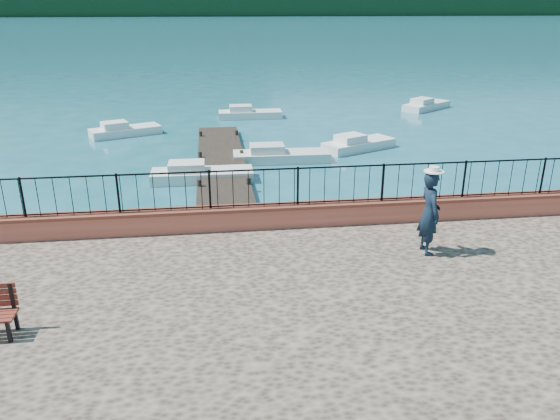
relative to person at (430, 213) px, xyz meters
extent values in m
plane|color=#19596B|center=(-2.38, -1.73, -2.16)|extent=(2000.00, 2000.00, 0.00)
cube|color=#CB6349|center=(-2.38, 1.97, -0.67)|extent=(28.00, 0.46, 0.58)
cube|color=black|center=(-2.38, 1.97, 0.09)|extent=(27.00, 0.05, 0.95)
cube|color=#2D231C|center=(-4.38, 10.27, -2.01)|extent=(2.00, 16.00, 0.30)
ellipsoid|color=#142D23|center=(217.62, 558.27, -2.16)|extent=(448.00, 384.00, 180.00)
imported|color=black|center=(0.00, 0.00, 0.00)|extent=(0.48, 0.71, 1.93)
cylinder|color=white|center=(0.00, 0.00, 1.02)|extent=(0.44, 0.44, 0.12)
cube|color=silver|center=(-5.18, 9.86, -1.76)|extent=(3.97, 1.35, 0.80)
cube|color=silver|center=(-1.73, 12.23, -1.76)|extent=(4.24, 1.38, 0.80)
cube|color=white|center=(2.22, 13.83, -1.76)|extent=(3.80, 2.72, 0.80)
cube|color=silver|center=(-9.22, 18.28, -1.76)|extent=(3.80, 2.58, 0.80)
cube|color=silver|center=(-2.33, 22.05, -1.76)|extent=(3.82, 1.37, 0.80)
cube|color=silver|center=(9.37, 23.43, -1.76)|extent=(3.80, 3.26, 0.80)
camera|label=1|loc=(-4.80, -10.87, 4.43)|focal=35.00mm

